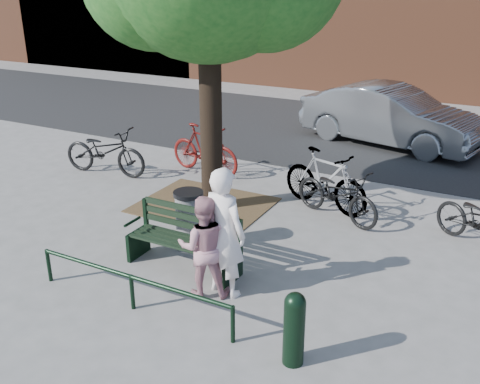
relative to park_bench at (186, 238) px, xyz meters
The scene contains 14 objects.
ground 0.49m from the park_bench, 90.00° to the right, with size 90.00×90.00×0.00m, color gray.
dirt_pit 2.39m from the park_bench, 115.24° to the left, with size 2.40×2.00×0.02m, color brown.
road 8.43m from the park_bench, 90.00° to the left, with size 40.00×7.00×0.01m, color black.
park_bench is the anchor object (origin of this frame).
guard_railing 1.28m from the park_bench, 90.00° to the right, with size 3.06×0.06×0.51m.
person_left 1.03m from the park_bench, 22.60° to the right, with size 0.67×0.44×1.83m, color white.
person_right 0.87m from the park_bench, 38.94° to the right, with size 0.71×0.55×1.45m, color #B77D87.
bollard 2.61m from the park_bench, 29.32° to the right, with size 0.24×0.24×0.91m.
litter_bin 0.61m from the park_bench, 117.94° to the left, with size 0.47×0.47×0.97m.
bicycle_a 4.68m from the park_bench, 145.63° to the left, with size 0.70×2.01×1.06m, color black.
bicycle_b 4.22m from the park_bench, 117.69° to the left, with size 0.52×1.83×1.10m, color #510E0B.
bicycle_c 3.10m from the park_bench, 62.44° to the left, with size 0.63×1.82×0.95m, color black.
bicycle_d 3.28m from the park_bench, 70.76° to the left, with size 0.53×1.89×1.14m, color gray.
parked_car 7.99m from the park_bench, 81.84° to the left, with size 1.62×4.66×1.53m, color slate.
Camera 1 is at (4.06, -5.84, 4.05)m, focal length 40.00 mm.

